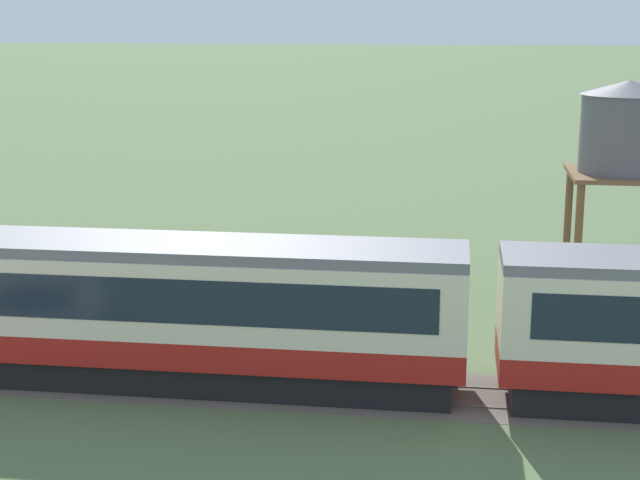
# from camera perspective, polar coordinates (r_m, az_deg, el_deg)

# --- Properties ---
(passenger_train) EXTENTS (77.69, 3.07, 4.23)m
(passenger_train) POSITION_cam_1_polar(r_m,az_deg,el_deg) (27.50, 10.01, -4.51)
(passenger_train) COLOR #AD1E19
(passenger_train) RESTS_ON ground_plane
(water_tower) EXTENTS (3.84, 3.84, 8.23)m
(water_tower) POSITION_cam_1_polar(r_m,az_deg,el_deg) (36.84, 17.40, 5.93)
(water_tower) COLOR brown
(water_tower) RESTS_ON ground_plane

